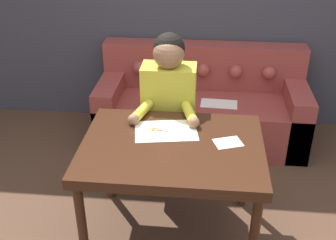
{
  "coord_description": "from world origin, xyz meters",
  "views": [
    {
      "loc": [
        0.07,
        -2.15,
        2.19
      ],
      "look_at": [
        -0.17,
        0.23,
        0.86
      ],
      "focal_mm": 45.0,
      "sensor_mm": 36.0,
      "label": 1
    }
  ],
  "objects_px": {
    "dining_table": "(172,155)",
    "person": "(169,112)",
    "scissors": "(159,131)",
    "couch": "(202,108)"
  },
  "relations": [
    {
      "from": "scissors",
      "to": "person",
      "type": "bearing_deg",
      "value": 87.41
    },
    {
      "from": "dining_table",
      "to": "couch",
      "type": "bearing_deg",
      "value": 83.27
    },
    {
      "from": "couch",
      "to": "dining_table",
      "type": "bearing_deg",
      "value": -96.73
    },
    {
      "from": "couch",
      "to": "person",
      "type": "bearing_deg",
      "value": -106.98
    },
    {
      "from": "dining_table",
      "to": "scissors",
      "type": "bearing_deg",
      "value": 122.92
    },
    {
      "from": "person",
      "to": "scissors",
      "type": "xyz_separation_m",
      "value": [
        -0.02,
        -0.43,
        0.09
      ]
    },
    {
      "from": "couch",
      "to": "person",
      "type": "height_order",
      "value": "person"
    },
    {
      "from": "dining_table",
      "to": "person",
      "type": "xyz_separation_m",
      "value": [
        -0.08,
        0.59,
        -0.0
      ]
    },
    {
      "from": "person",
      "to": "scissors",
      "type": "height_order",
      "value": "person"
    },
    {
      "from": "couch",
      "to": "scissors",
      "type": "xyz_separation_m",
      "value": [
        -0.26,
        -1.23,
        0.45
      ]
    }
  ]
}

